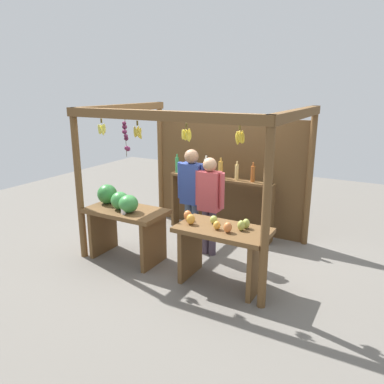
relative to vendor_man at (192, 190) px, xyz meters
name	(u,v)px	position (x,y,z in m)	size (l,w,h in m)	color
ground_plane	(199,249)	(0.13, 0.00, -0.95)	(12.00, 12.00, 0.00)	slate
market_stall	(212,163)	(0.12, 0.45, 0.37)	(2.93, 2.23, 2.22)	brown
fruit_counter_left	(123,214)	(-0.71, -0.80, -0.26)	(1.22, 0.64, 1.07)	brown
fruit_counter_right	(222,243)	(0.89, -0.80, -0.38)	(1.19, 0.64, 0.91)	brown
bottle_shelf_unit	(220,189)	(0.11, 0.79, -0.15)	(1.88, 0.22, 1.36)	brown
vendor_man	(192,190)	(0.00, 0.00, 0.00)	(0.48, 0.22, 1.59)	#4A5971
vendor_woman	(209,198)	(0.34, -0.06, -0.06)	(0.48, 0.20, 1.51)	#483B4B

